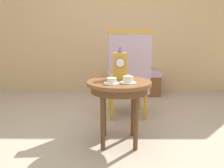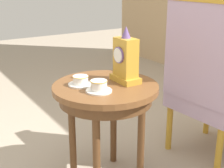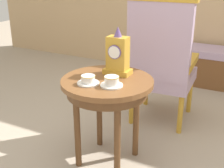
{
  "view_description": "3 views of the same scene",
  "coord_description": "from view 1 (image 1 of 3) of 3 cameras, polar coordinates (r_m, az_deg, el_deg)",
  "views": [
    {
      "loc": [
        0.0,
        -2.07,
        1.06
      ],
      "look_at": [
        -0.01,
        0.12,
        0.59
      ],
      "focal_mm": 35.27,
      "sensor_mm": 36.0,
      "label": 1
    },
    {
      "loc": [
        1.63,
        -0.93,
        1.26
      ],
      "look_at": [
        0.06,
        0.07,
        0.64
      ],
      "focal_mm": 53.0,
      "sensor_mm": 36.0,
      "label": 2
    },
    {
      "loc": [
        0.98,
        -1.68,
        1.37
      ],
      "look_at": [
        0.06,
        0.09,
        0.59
      ],
      "focal_mm": 49.42,
      "sensor_mm": 36.0,
      "label": 3
    }
  ],
  "objects": [
    {
      "name": "wall_back",
      "position": [
        4.34,
        0.3,
        16.54
      ],
      "size": [
        6.0,
        0.1,
        2.8
      ],
      "primitive_type": "cube",
      "color": "tan",
      "rests_on": "ground"
    },
    {
      "name": "window_bench",
      "position": [
        4.13,
        6.04,
        0.28
      ],
      "size": [
        0.92,
        0.4,
        0.44
      ],
      "color": "#B299B7",
      "rests_on": "ground"
    },
    {
      "name": "teacup_left",
      "position": [
        2.01,
        -0.14,
        0.74
      ],
      "size": [
        0.15,
        0.15,
        0.06
      ],
      "color": "white",
      "rests_on": "side_table"
    },
    {
      "name": "side_table",
      "position": [
        2.16,
        1.79,
        -1.44
      ],
      "size": [
        0.63,
        0.63,
        0.64
      ],
      "color": "brown",
      "rests_on": "ground"
    },
    {
      "name": "mantel_clock",
      "position": [
        2.25,
        2.04,
        4.77
      ],
      "size": [
        0.19,
        0.11,
        0.34
      ],
      "color": "gold",
      "rests_on": "side_table"
    },
    {
      "name": "teacup_right",
      "position": [
        2.05,
        4.14,
        1.04
      ],
      "size": [
        0.15,
        0.15,
        0.07
      ],
      "color": "white",
      "rests_on": "side_table"
    },
    {
      "name": "ground_plane",
      "position": [
        2.33,
        0.24,
        -15.04
      ],
      "size": [
        10.0,
        10.0,
        0.0
      ],
      "primitive_type": "plane",
      "color": "tan"
    },
    {
      "name": "armchair",
      "position": [
        2.87,
        4.13,
        2.64
      ],
      "size": [
        0.58,
        0.57,
        1.14
      ],
      "color": "#B299B7",
      "rests_on": "ground"
    }
  ]
}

